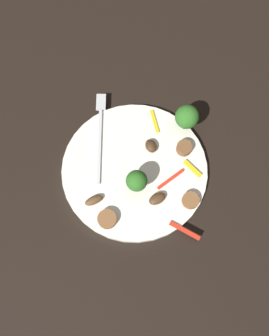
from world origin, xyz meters
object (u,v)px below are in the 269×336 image
Objects in this scene: broccoli_floret_0 at (137,181)px; sausage_slice_0 at (107,219)px; mushroom_2 at (157,199)px; pepper_strip_1 at (155,121)px; broccoli_floret_1 at (187,117)px; sausage_slice_2 at (184,148)px; plate at (134,169)px; pepper_strip_2 at (192,169)px; fork at (100,130)px; pepper_strip_0 at (171,179)px; mushroom_0 at (151,146)px; mushroom_1 at (94,200)px; sausage_slice_1 at (190,200)px; pepper_strip_3 at (185,231)px.

broccoli_floret_0 is 1.64× the size of sausage_slice_0.
pepper_strip_1 is (0.15, 0.02, -0.00)m from mushroom_2.
broccoli_floret_1 is 1.22× the size of pepper_strip_1.
broccoli_floret_0 reaches higher than sausage_slice_2.
plate is 6.61× the size of pepper_strip_2.
broccoli_floret_1 reaches higher than fork.
broccoli_floret_1 is 0.11m from pepper_strip_0.
plate is 0.10m from pepper_strip_2.
broccoli_floret_0 is at bearing 116.54° from pepper_strip_2.
pepper_strip_1 is (0.05, -0.00, -0.01)m from mushroom_0.
plate is 5.45× the size of pepper_strip_1.
mushroom_1 is 0.18m from pepper_strip_1.
sausage_slice_1 is 0.10m from sausage_slice_2.
sausage_slice_2 reaches higher than mushroom_1.
pepper_strip_3 is at bearing 174.61° from sausage_slice_1.
broccoli_floret_1 is 0.20m from pepper_strip_3.
broccoli_floret_0 is (-0.03, -0.01, 0.04)m from plate.
plate is 4.46× the size of broccoli_floret_1.
mushroom_0 is 0.83× the size of mushroom_1.
mushroom_0 is 0.08m from pepper_strip_2.
broccoli_floret_1 is (0.09, -0.08, 0.04)m from plate.
fork is 0.17m from mushroom_2.
mushroom_1 is at bearing 79.62° from pepper_strip_3.
plate is 4.72× the size of pepper_strip_3.
pepper_strip_0 is at bearing -100.82° from plate.
sausage_slice_1 is 0.53× the size of pepper_strip_3.
pepper_strip_0 is at bearing -26.15° from mushroom_2.
pepper_strip_0 is 1.45× the size of pepper_strip_2.
pepper_strip_2 reaches higher than pepper_strip_3.
broccoli_floret_0 is 1.90× the size of sausage_slice_2.
broccoli_floret_0 reaches higher than mushroom_2.
sausage_slice_2 reaches higher than pepper_strip_0.
pepper_strip_2 is at bearing -63.15° from mushroom_1.
sausage_slice_1 is at bearing -5.39° from pepper_strip_3.
pepper_strip_0 is (0.04, -0.02, -0.00)m from mushroom_2.
broccoli_floret_1 is 1.02× the size of pepper_strip_0.
broccoli_floret_0 is 1.82× the size of sausage_slice_1.
mushroom_1 is at bearing 114.46° from pepper_strip_0.
broccoli_floret_0 reaches higher than pepper_strip_2.
pepper_strip_0 is at bearing -159.31° from pepper_strip_1.
sausage_slice_2 reaches higher than fork.
broccoli_floret_1 is 2.09× the size of sausage_slice_2.
broccoli_floret_1 is 2.00× the size of sausage_slice_1.
broccoli_floret_1 is at bearing -12.93° from mushroom_2.
pepper_strip_0 is at bearing -69.06° from broccoli_floret_0.
pepper_strip_1 is (0.10, -0.02, 0.01)m from plate.
mushroom_1 is 0.16m from pepper_strip_3.
fork is at bearing 14.26° from sausage_slice_0.
sausage_slice_1 is at bearing -69.13° from sausage_slice_0.
mushroom_0 reaches higher than pepper_strip_0.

